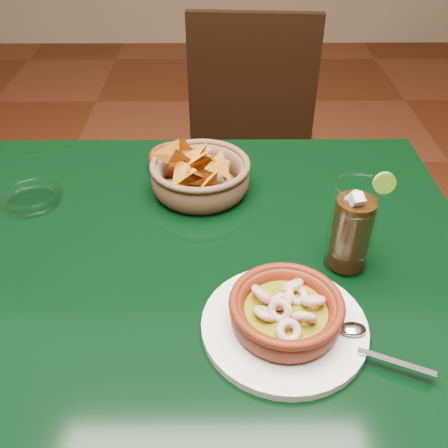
{
  "coord_description": "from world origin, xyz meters",
  "views": [
    {
      "loc": [
        0.13,
        -0.7,
        1.34
      ],
      "look_at": [
        0.14,
        -0.02,
        0.81
      ],
      "focal_mm": 40.0,
      "sensor_mm": 36.0,
      "label": 1
    }
  ],
  "objects_px": {
    "dining_chair": "(249,158)",
    "chip_basket": "(200,175)",
    "shrimp_plate": "(286,315)",
    "cola_drink": "(352,228)",
    "dining_table": "(152,282)"
  },
  "relations": [
    {
      "from": "dining_chair",
      "to": "chip_basket",
      "type": "distance_m",
      "value": 0.62
    },
    {
      "from": "dining_chair",
      "to": "shrimp_plate",
      "type": "distance_m",
      "value": 0.95
    },
    {
      "from": "chip_basket",
      "to": "cola_drink",
      "type": "height_order",
      "value": "cola_drink"
    },
    {
      "from": "dining_chair",
      "to": "shrimp_plate",
      "type": "relative_size",
      "value": 2.92
    },
    {
      "from": "shrimp_plate",
      "to": "cola_drink",
      "type": "height_order",
      "value": "cola_drink"
    },
    {
      "from": "dining_chair",
      "to": "cola_drink",
      "type": "bearing_deg",
      "value": -80.98
    },
    {
      "from": "dining_table",
      "to": "chip_basket",
      "type": "height_order",
      "value": "chip_basket"
    },
    {
      "from": "dining_table",
      "to": "cola_drink",
      "type": "xyz_separation_m",
      "value": [
        0.35,
        -0.06,
        0.18
      ]
    },
    {
      "from": "dining_table",
      "to": "shrimp_plate",
      "type": "bearing_deg",
      "value": -41.57
    },
    {
      "from": "dining_table",
      "to": "chip_basket",
      "type": "distance_m",
      "value": 0.24
    },
    {
      "from": "dining_chair",
      "to": "chip_basket",
      "type": "height_order",
      "value": "dining_chair"
    },
    {
      "from": "shrimp_plate",
      "to": "cola_drink",
      "type": "xyz_separation_m",
      "value": [
        0.12,
        0.14,
        0.05
      ]
    },
    {
      "from": "shrimp_plate",
      "to": "cola_drink",
      "type": "distance_m",
      "value": 0.2
    },
    {
      "from": "chip_basket",
      "to": "dining_chair",
      "type": "bearing_deg",
      "value": 75.7
    },
    {
      "from": "dining_table",
      "to": "dining_chair",
      "type": "relative_size",
      "value": 1.28
    }
  ]
}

